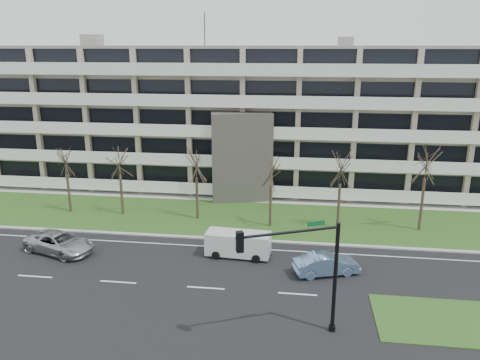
# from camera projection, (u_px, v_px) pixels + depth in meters

# --- Properties ---
(ground) EXTENTS (160.00, 160.00, 0.00)m
(ground) POSITION_uv_depth(u_px,v_px,m) (206.00, 288.00, 30.70)
(ground) COLOR black
(ground) RESTS_ON ground
(grass_verge) EXTENTS (90.00, 10.00, 0.06)m
(grass_verge) POSITION_uv_depth(u_px,v_px,m) (234.00, 218.00, 43.07)
(grass_verge) COLOR #284818
(grass_verge) RESTS_ON ground
(curb) EXTENTS (90.00, 0.35, 0.12)m
(curb) POSITION_uv_depth(u_px,v_px,m) (225.00, 239.00, 38.30)
(curb) COLOR #B2B2AD
(curb) RESTS_ON ground
(sidewalk) EXTENTS (90.00, 2.00, 0.08)m
(sidewalk) POSITION_uv_depth(u_px,v_px,m) (242.00, 199.00, 48.30)
(sidewalk) COLOR #B2B2AD
(sidewalk) RESTS_ON ground
(grass_median) EXTENTS (7.00, 5.00, 0.06)m
(grass_median) POSITION_uv_depth(u_px,v_px,m) (436.00, 320.00, 27.01)
(grass_median) COLOR #284818
(grass_median) RESTS_ON ground
(lane_edge_line) EXTENTS (90.00, 0.12, 0.01)m
(lane_edge_line) POSITION_uv_depth(u_px,v_px,m) (222.00, 247.00, 36.88)
(lane_edge_line) COLOR white
(lane_edge_line) RESTS_ON ground
(apartment_building) EXTENTS (60.50, 15.10, 18.75)m
(apartment_building) POSITION_uv_depth(u_px,v_px,m) (249.00, 116.00, 52.69)
(apartment_building) COLOR #B4A58C
(apartment_building) RESTS_ON ground
(silver_pickup) EXTENTS (6.14, 4.19, 1.56)m
(silver_pickup) POSITION_uv_depth(u_px,v_px,m) (59.00, 243.00, 35.82)
(silver_pickup) COLOR #B1B4B8
(silver_pickup) RESTS_ON ground
(blue_sedan) EXTENTS (4.81, 2.96, 1.50)m
(blue_sedan) POSITION_uv_depth(u_px,v_px,m) (326.00, 264.00, 32.38)
(blue_sedan) COLOR #7198C5
(blue_sedan) RESTS_ON ground
(white_van) EXTENTS (4.93, 2.24, 1.87)m
(white_van) POSITION_uv_depth(u_px,v_px,m) (239.00, 242.00, 35.06)
(white_van) COLOR silver
(white_van) RESTS_ON ground
(traffic_signal) EXTENTS (5.34, 2.53, 6.67)m
(traffic_signal) POSITION_uv_depth(u_px,v_px,m) (304.00, 264.00, 24.45)
(traffic_signal) COLOR black
(traffic_signal) RESTS_ON ground
(tree_1) EXTENTS (3.30, 3.30, 6.60)m
(tree_1) POSITION_uv_depth(u_px,v_px,m) (65.00, 160.00, 43.32)
(tree_1) COLOR #382B21
(tree_1) RESTS_ON ground
(tree_2) EXTENTS (3.43, 3.43, 6.87)m
(tree_2) POSITION_uv_depth(u_px,v_px,m) (119.00, 159.00, 42.54)
(tree_2) COLOR #382B21
(tree_2) RESTS_ON ground
(tree_3) EXTENTS (3.52, 3.52, 7.04)m
(tree_3) POSITION_uv_depth(u_px,v_px,m) (196.00, 161.00, 41.40)
(tree_3) COLOR #382B21
(tree_3) RESTS_ON ground
(tree_4) EXTENTS (3.38, 3.38, 6.77)m
(tree_4) POSITION_uv_depth(u_px,v_px,m) (271.00, 168.00, 39.68)
(tree_4) COLOR #382B21
(tree_4) RESTS_ON ground
(tree_5) EXTENTS (3.61, 3.61, 7.21)m
(tree_5) POSITION_uv_depth(u_px,v_px,m) (341.00, 166.00, 39.11)
(tree_5) COLOR #382B21
(tree_5) RESTS_ON ground
(tree_6) EXTENTS (4.14, 4.14, 8.28)m
(tree_6) POSITION_uv_depth(u_px,v_px,m) (427.00, 158.00, 38.42)
(tree_6) COLOR #382B21
(tree_6) RESTS_ON ground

